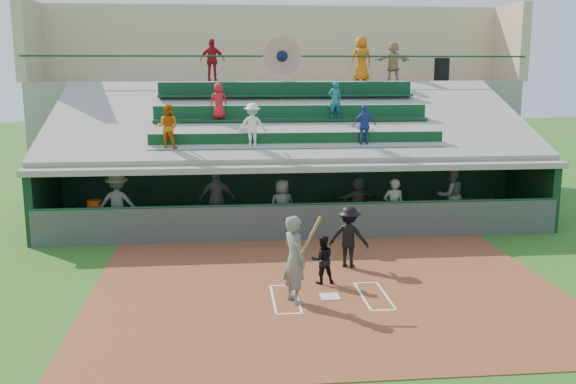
{
  "coord_description": "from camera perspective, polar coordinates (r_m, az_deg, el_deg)",
  "views": [
    {
      "loc": [
        -2.34,
        -13.72,
        5.18
      ],
      "look_at": [
        -0.61,
        3.5,
        1.8
      ],
      "focal_mm": 40.0,
      "sensor_mm": 36.0,
      "label": 1
    }
  ],
  "objects": [
    {
      "name": "dirt_slab",
      "position": [
        15.31,
        3.45,
        -8.7
      ],
      "size": [
        11.0,
        9.0,
        0.02
      ],
      "primitive_type": "cube",
      "color": "brown",
      "rests_on": "ground"
    },
    {
      "name": "home_plate",
      "position": [
        14.84,
        3.76,
        -9.26
      ],
      "size": [
        0.43,
        0.43,
        0.03
      ],
      "primitive_type": "cube",
      "color": "silver",
      "rests_on": "dirt_slab"
    },
    {
      "name": "catcher",
      "position": [
        15.58,
        3.07,
        -6.01
      ],
      "size": [
        0.61,
        0.5,
        1.19
      ],
      "primitive_type": "imported",
      "rotation": [
        0.0,
        0.0,
        3.23
      ],
      "color": "black",
      "rests_on": "dirt_slab"
    },
    {
      "name": "dugout_player_d",
      "position": [
        21.72,
        6.23,
        -0.62
      ],
      "size": [
        1.5,
        0.84,
        1.54
      ],
      "primitive_type": "imported",
      "rotation": [
        0.0,
        0.0,
        3.43
      ],
      "color": "#5C5F59",
      "rests_on": "dugout_floor"
    },
    {
      "name": "dugout_player_e",
      "position": [
        20.19,
        9.36,
        -1.28
      ],
      "size": [
        0.67,
        0.46,
        1.76
      ],
      "primitive_type": "imported",
      "rotation": [
        0.0,
        0.0,
        3.08
      ],
      "color": "#5C5E59",
      "rests_on": "dugout_floor"
    },
    {
      "name": "concourse_staff_a",
      "position": [
        26.16,
        -6.74,
        11.55
      ],
      "size": [
        1.02,
        0.51,
        1.68
      ],
      "primitive_type": "imported",
      "rotation": [
        0.0,
        0.0,
        3.04
      ],
      "color": "#A3121A",
      "rests_on": "concourse_slab"
    },
    {
      "name": "batters_box_chalk",
      "position": [
        14.85,
        3.76,
        -9.3
      ],
      "size": [
        2.65,
        1.85,
        0.01
      ],
      "color": "silver",
      "rests_on": "dirt_slab"
    },
    {
      "name": "batter_at_plate",
      "position": [
        14.22,
        0.6,
        -5.98
      ],
      "size": [
        0.99,
        0.85,
        1.98
      ],
      "color": "#5A5C57",
      "rests_on": "dirt_slab"
    },
    {
      "name": "concourse_slab",
      "position": [
        27.48,
        -0.81,
        5.03
      ],
      "size": [
        20.0,
        3.0,
        4.6
      ],
      "primitive_type": "cube",
      "color": "gray",
      "rests_on": "ground"
    },
    {
      "name": "dugout_floor",
      "position": [
        21.24,
        0.77,
        -3.01
      ],
      "size": [
        16.0,
        3.5,
        0.04
      ],
      "primitive_type": "cube",
      "color": "gray",
      "rests_on": "ground"
    },
    {
      "name": "dugout_player_f",
      "position": [
        21.74,
        14.25,
        -0.29
      ],
      "size": [
        1.1,
        0.94,
        1.98
      ],
      "primitive_type": "imported",
      "rotation": [
        0.0,
        0.0,
        3.36
      ],
      "color": "#5B5E59",
      "rests_on": "dugout_floor"
    },
    {
      "name": "ground",
      "position": [
        14.85,
        3.75,
        -9.39
      ],
      "size": [
        100.0,
        100.0,
        0.0
      ],
      "primitive_type": "plane",
      "color": "#255618",
      "rests_on": "ground"
    },
    {
      "name": "dugout_bench",
      "position": [
        22.43,
        0.14,
        -1.6
      ],
      "size": [
        15.06,
        1.44,
        0.45
      ],
      "primitive_type": "cube",
      "rotation": [
        0.0,
        0.0,
        0.07
      ],
      "color": "#905B34",
      "rests_on": "dugout_floor"
    },
    {
      "name": "water_cooler",
      "position": [
        20.73,
        -16.83,
        -1.27
      ],
      "size": [
        0.44,
        0.44,
        0.44
      ],
      "primitive_type": "cylinder",
      "color": "#D5480C",
      "rests_on": "white_table"
    },
    {
      "name": "trash_bin",
      "position": [
        28.51,
        13.51,
        10.55
      ],
      "size": [
        0.64,
        0.64,
        0.96
      ],
      "primitive_type": "cylinder",
      "color": "black",
      "rests_on": "concourse_slab"
    },
    {
      "name": "white_table",
      "position": [
        20.77,
        -16.73,
        -2.8
      ],
      "size": [
        0.86,
        0.71,
        0.67
      ],
      "primitive_type": "cube",
      "rotation": [
        0.0,
        0.0,
        -0.19
      ],
      "color": "white",
      "rests_on": "dugout_floor"
    },
    {
      "name": "home_umpire",
      "position": [
        16.85,
        5.43,
        -3.96
      ],
      "size": [
        1.2,
        0.94,
        1.62
      ],
      "primitive_type": "imported",
      "rotation": [
        0.0,
        0.0,
        2.77
      ],
      "color": "black",
      "rests_on": "dirt_slab"
    },
    {
      "name": "dugout_player_b",
      "position": [
        20.79,
        -6.33,
        -0.61
      ],
      "size": [
        1.15,
        0.52,
        1.92
      ],
      "primitive_type": "imported",
      "rotation": [
        0.0,
        0.0,
        3.19
      ],
      "color": "#5D605A",
      "rests_on": "dugout_floor"
    },
    {
      "name": "concourse_staff_b",
      "position": [
        26.58,
        6.53,
        11.68
      ],
      "size": [
        0.97,
        0.71,
        1.8
      ],
      "primitive_type": "imported",
      "rotation": [
        0.0,
        0.0,
        3.31
      ],
      "color": "#D25D0C",
      "rests_on": "concourse_slab"
    },
    {
      "name": "grandstand",
      "position": [
        24.52,
        -0.23,
        4.22
      ],
      "size": [
        20.4,
        10.4,
        7.8
      ],
      "color": "#474C47",
      "rests_on": "ground"
    },
    {
      "name": "dugout_player_a",
      "position": [
        20.42,
        -14.87,
        -1.03
      ],
      "size": [
        1.36,
        0.87,
        2.0
      ],
      "primitive_type": "imported",
      "rotation": [
        0.0,
        0.0,
        3.04
      ],
      "color": "#60625D",
      "rests_on": "dugout_floor"
    },
    {
      "name": "concourse_staff_c",
      "position": [
        27.31,
        9.33,
        11.39
      ],
      "size": [
        1.54,
        0.61,
        1.62
      ],
      "primitive_type": "imported",
      "rotation": [
        0.0,
        0.0,
        3.23
      ],
      "color": "tan",
      "rests_on": "concourse_slab"
    },
    {
      "name": "dugout_player_c",
      "position": [
        20.16,
        -0.52,
        -1.24
      ],
      "size": [
        0.95,
        0.75,
        1.7
      ],
      "primitive_type": "imported",
      "rotation": [
        0.0,
        0.0,
        3.43
      ],
      "color": "#5C5F5A",
      "rests_on": "dugout_floor"
    }
  ]
}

